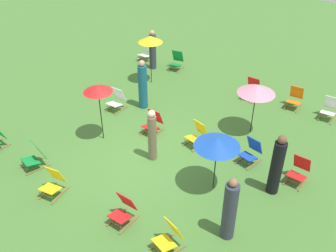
{
  "coord_description": "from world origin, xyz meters",
  "views": [
    {
      "loc": [
        5.93,
        -7.21,
        7.55
      ],
      "look_at": [
        0.0,
        1.2,
        0.5
      ],
      "focal_mm": 40.88,
      "sensor_mm": 36.0,
      "label": 1
    }
  ],
  "objects_px": {
    "deckchair_1": "(299,170)",
    "deckchair_7": "(153,123)",
    "deckchair_5": "(124,210)",
    "person_1": "(153,51)",
    "person_2": "(277,166)",
    "deckchair_2": "(252,89)",
    "umbrella_2": "(98,89)",
    "deckchair_15": "(35,156)",
    "umbrella_1": "(217,142)",
    "umbrella_3": "(257,89)",
    "deckchair_13": "(329,109)",
    "deckchair_11": "(251,152)",
    "person_4": "(152,136)",
    "deckchair_10": "(176,61)",
    "deckchair_14": "(197,134)",
    "person_3": "(230,210)",
    "deckchair_0": "(295,98)",
    "umbrella_0": "(150,39)",
    "deckchair_6": "(53,182)",
    "deckchair_9": "(117,100)",
    "deckchair_12": "(169,237)",
    "deckchair_4": "(146,52)",
    "person_0": "(143,86)"
  },
  "relations": [
    {
      "from": "deckchair_14",
      "to": "umbrella_2",
      "type": "height_order",
      "value": "umbrella_2"
    },
    {
      "from": "deckchair_14",
      "to": "person_3",
      "type": "height_order",
      "value": "person_3"
    },
    {
      "from": "deckchair_14",
      "to": "deckchair_15",
      "type": "xyz_separation_m",
      "value": [
        -3.38,
        -3.75,
        0.0
      ]
    },
    {
      "from": "deckchair_1",
      "to": "deckchair_7",
      "type": "relative_size",
      "value": 1.0
    },
    {
      "from": "umbrella_3",
      "to": "deckchair_0",
      "type": "bearing_deg",
      "value": 75.69
    },
    {
      "from": "deckchair_15",
      "to": "umbrella_1",
      "type": "height_order",
      "value": "umbrella_1"
    },
    {
      "from": "person_2",
      "to": "person_4",
      "type": "height_order",
      "value": "person_2"
    },
    {
      "from": "umbrella_3",
      "to": "person_2",
      "type": "relative_size",
      "value": 0.94
    },
    {
      "from": "deckchair_5",
      "to": "person_1",
      "type": "height_order",
      "value": "person_1"
    },
    {
      "from": "deckchair_7",
      "to": "person_2",
      "type": "height_order",
      "value": "person_2"
    },
    {
      "from": "deckchair_6",
      "to": "umbrella_3",
      "type": "xyz_separation_m",
      "value": [
        3.18,
        5.85,
        1.27
      ]
    },
    {
      "from": "umbrella_1",
      "to": "person_4",
      "type": "relative_size",
      "value": 0.99
    },
    {
      "from": "deckchair_7",
      "to": "person_3",
      "type": "bearing_deg",
      "value": -30.38
    },
    {
      "from": "deckchair_5",
      "to": "deckchair_10",
      "type": "relative_size",
      "value": 0.99
    },
    {
      "from": "deckchair_9",
      "to": "deckchair_12",
      "type": "relative_size",
      "value": 0.96
    },
    {
      "from": "deckchair_9",
      "to": "deckchair_14",
      "type": "xyz_separation_m",
      "value": [
        3.58,
        -0.14,
        0.0
      ]
    },
    {
      "from": "umbrella_3",
      "to": "person_1",
      "type": "xyz_separation_m",
      "value": [
        -5.71,
        2.03,
        -0.81
      ]
    },
    {
      "from": "deckchair_4",
      "to": "person_1",
      "type": "height_order",
      "value": "person_1"
    },
    {
      "from": "deckchair_14",
      "to": "deckchair_13",
      "type": "bearing_deg",
      "value": 67.72
    },
    {
      "from": "deckchair_1",
      "to": "person_2",
      "type": "distance_m",
      "value": 1.07
    },
    {
      "from": "deckchair_14",
      "to": "person_2",
      "type": "xyz_separation_m",
      "value": [
        2.86,
        -0.66,
        0.53
      ]
    },
    {
      "from": "deckchair_2",
      "to": "umbrella_3",
      "type": "distance_m",
      "value": 2.68
    },
    {
      "from": "deckchair_9",
      "to": "deckchair_4",
      "type": "bearing_deg",
      "value": 113.23
    },
    {
      "from": "deckchair_0",
      "to": "person_1",
      "type": "xyz_separation_m",
      "value": [
        -6.33,
        -0.4,
        0.46
      ]
    },
    {
      "from": "deckchair_0",
      "to": "umbrella_0",
      "type": "distance_m",
      "value": 5.97
    },
    {
      "from": "deckchair_4",
      "to": "umbrella_1",
      "type": "xyz_separation_m",
      "value": [
        6.81,
        -5.68,
        1.22
      ]
    },
    {
      "from": "umbrella_2",
      "to": "deckchair_13",
      "type": "bearing_deg",
      "value": 44.26
    },
    {
      "from": "deckchair_2",
      "to": "umbrella_3",
      "type": "bearing_deg",
      "value": -66.01
    },
    {
      "from": "deckchair_13",
      "to": "person_1",
      "type": "xyz_separation_m",
      "value": [
        -7.6,
        -0.37,
        0.46
      ]
    },
    {
      "from": "umbrella_3",
      "to": "deckchair_13",
      "type": "bearing_deg",
      "value": 51.82
    },
    {
      "from": "deckchair_10",
      "to": "deckchair_14",
      "type": "xyz_separation_m",
      "value": [
        3.69,
        -4.23,
        0.0
      ]
    },
    {
      "from": "person_0",
      "to": "deckchair_9",
      "type": "bearing_deg",
      "value": 40.59
    },
    {
      "from": "person_2",
      "to": "deckchair_15",
      "type": "bearing_deg",
      "value": 67.23
    },
    {
      "from": "deckchair_14",
      "to": "person_1",
      "type": "bearing_deg",
      "value": 155.62
    },
    {
      "from": "deckchair_0",
      "to": "deckchair_2",
      "type": "distance_m",
      "value": 1.64
    },
    {
      "from": "deckchair_14",
      "to": "umbrella_0",
      "type": "bearing_deg",
      "value": 160.56
    },
    {
      "from": "deckchair_1",
      "to": "deckchair_9",
      "type": "height_order",
      "value": "same"
    },
    {
      "from": "deckchair_13",
      "to": "deckchair_0",
      "type": "bearing_deg",
      "value": 177.17
    },
    {
      "from": "deckchair_2",
      "to": "umbrella_2",
      "type": "relative_size",
      "value": 0.42
    },
    {
      "from": "deckchair_1",
      "to": "deckchair_10",
      "type": "bearing_deg",
      "value": 151.7
    },
    {
      "from": "deckchair_2",
      "to": "person_2",
      "type": "xyz_separation_m",
      "value": [
        2.72,
        -4.46,
        0.53
      ]
    },
    {
      "from": "deckchair_1",
      "to": "deckchair_15",
      "type": "bearing_deg",
      "value": -147.58
    },
    {
      "from": "deckchair_0",
      "to": "person_2",
      "type": "bearing_deg",
      "value": -81.1
    },
    {
      "from": "deckchair_10",
      "to": "umbrella_1",
      "type": "xyz_separation_m",
      "value": [
        5.14,
        -5.72,
        1.22
      ]
    },
    {
      "from": "person_4",
      "to": "deckchair_6",
      "type": "bearing_deg",
      "value": -3.4
    },
    {
      "from": "deckchair_10",
      "to": "deckchair_12",
      "type": "xyz_separation_m",
      "value": [
        5.3,
        -8.11,
        0.0
      ]
    },
    {
      "from": "deckchair_11",
      "to": "deckchair_15",
      "type": "relative_size",
      "value": 0.98
    },
    {
      "from": "deckchair_10",
      "to": "person_4",
      "type": "distance_m",
      "value": 6.4
    },
    {
      "from": "person_1",
      "to": "umbrella_0",
      "type": "bearing_deg",
      "value": -41.04
    },
    {
      "from": "deckchair_14",
      "to": "umbrella_1",
      "type": "bearing_deg",
      "value": -31.25
    }
  ]
}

